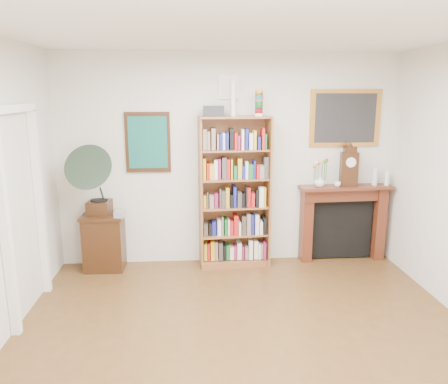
# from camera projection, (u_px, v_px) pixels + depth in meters

# --- Properties ---
(room) EXTENTS (4.51, 5.01, 2.81)m
(room) POSITION_uv_depth(u_px,v_px,m) (256.00, 209.00, 3.37)
(room) COLOR #4B3316
(room) RESTS_ON ground
(door_casing) EXTENTS (0.08, 1.02, 2.17)m
(door_casing) POSITION_uv_depth(u_px,v_px,m) (22.00, 196.00, 4.41)
(door_casing) COLOR white
(door_casing) RESTS_ON left_wall
(teal_poster) EXTENTS (0.58, 0.04, 0.78)m
(teal_poster) POSITION_uv_depth(u_px,v_px,m) (148.00, 142.00, 5.65)
(teal_poster) COLOR black
(teal_poster) RESTS_ON back_wall
(small_picture) EXTENTS (0.26, 0.04, 0.30)m
(small_picture) POSITION_uv_depth(u_px,v_px,m) (229.00, 87.00, 5.57)
(small_picture) COLOR white
(small_picture) RESTS_ON back_wall
(gilt_painting) EXTENTS (0.95, 0.04, 0.75)m
(gilt_painting) POSITION_uv_depth(u_px,v_px,m) (345.00, 118.00, 5.78)
(gilt_painting) COLOR #C68333
(gilt_painting) RESTS_ON back_wall
(bookshelf) EXTENTS (0.94, 0.39, 2.29)m
(bookshelf) POSITION_uv_depth(u_px,v_px,m) (234.00, 184.00, 5.69)
(bookshelf) COLOR brown
(bookshelf) RESTS_ON floor
(side_cabinet) EXTENTS (0.55, 0.41, 0.74)m
(side_cabinet) POSITION_uv_depth(u_px,v_px,m) (104.00, 242.00, 5.70)
(side_cabinet) COLOR black
(side_cabinet) RESTS_ON floor
(fireplace) EXTENTS (1.27, 0.36, 1.06)m
(fireplace) POSITION_uv_depth(u_px,v_px,m) (343.00, 216.00, 6.00)
(fireplace) COLOR #4E2212
(fireplace) RESTS_ON floor
(gramophone) EXTENTS (0.62, 0.75, 0.93)m
(gramophone) POSITION_uv_depth(u_px,v_px,m) (95.00, 176.00, 5.41)
(gramophone) COLOR black
(gramophone) RESTS_ON side_cabinet
(cd_stack) EXTENTS (0.15, 0.15, 0.08)m
(cd_stack) POSITION_uv_depth(u_px,v_px,m) (120.00, 214.00, 5.52)
(cd_stack) COLOR silver
(cd_stack) RESTS_ON side_cabinet
(mantel_clock) EXTENTS (0.23, 0.15, 0.52)m
(mantel_clock) POSITION_uv_depth(u_px,v_px,m) (349.00, 167.00, 5.82)
(mantel_clock) COLOR black
(mantel_clock) RESTS_ON fireplace
(flower_vase) EXTENTS (0.14, 0.14, 0.14)m
(flower_vase) POSITION_uv_depth(u_px,v_px,m) (320.00, 181.00, 5.78)
(flower_vase) COLOR silver
(flower_vase) RESTS_ON fireplace
(teacup) EXTENTS (0.09, 0.09, 0.07)m
(teacup) POSITION_uv_depth(u_px,v_px,m) (337.00, 184.00, 5.79)
(teacup) COLOR silver
(teacup) RESTS_ON fireplace
(bottle_left) EXTENTS (0.07, 0.07, 0.24)m
(bottle_left) POSITION_uv_depth(u_px,v_px,m) (375.00, 176.00, 5.88)
(bottle_left) COLOR silver
(bottle_left) RESTS_ON fireplace
(bottle_right) EXTENTS (0.06, 0.06, 0.20)m
(bottle_right) POSITION_uv_depth(u_px,v_px,m) (387.00, 178.00, 5.86)
(bottle_right) COLOR silver
(bottle_right) RESTS_ON fireplace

